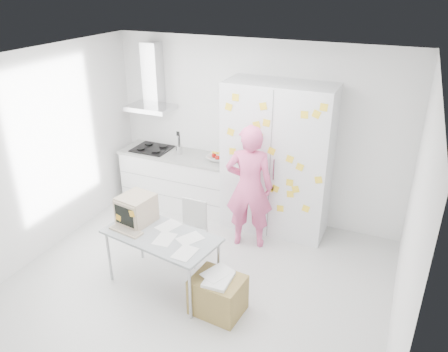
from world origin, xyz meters
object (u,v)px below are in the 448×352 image
at_px(desk, 145,220).
at_px(chair, 191,227).
at_px(person, 249,187).
at_px(cardboard_box, 218,294).

relative_size(desk, chair, 1.75).
bearing_deg(person, chair, 33.52).
relative_size(desk, cardboard_box, 2.42).
bearing_deg(desk, cardboard_box, -2.95).
height_order(chair, cardboard_box, chair).
relative_size(chair, cardboard_box, 1.38).
height_order(desk, cardboard_box, desk).
bearing_deg(cardboard_box, person, 97.10).
relative_size(person, chair, 2.14).
relative_size(person, desk, 1.22).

